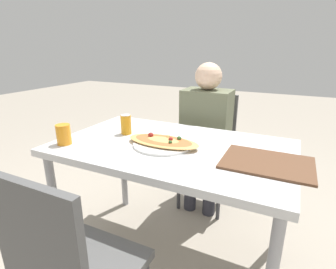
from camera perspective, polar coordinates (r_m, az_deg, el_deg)
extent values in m
plane|color=#9E9384|center=(1.92, 0.75, -24.43)|extent=(14.00, 14.00, 0.00)
cube|color=silver|center=(1.51, 0.87, -2.90)|extent=(1.33, 0.81, 0.04)
cylinder|color=#99999E|center=(1.78, -23.23, -14.97)|extent=(0.05, 0.05, 0.74)
cylinder|color=#99999E|center=(2.23, -9.69, -6.68)|extent=(0.05, 0.05, 0.74)
cylinder|color=#99999E|center=(1.87, 23.37, -13.20)|extent=(0.05, 0.05, 0.74)
cube|color=#4C4C4C|center=(2.20, 8.29, -4.66)|extent=(0.40, 0.40, 0.04)
cube|color=#4C4C4C|center=(2.28, 10.02, 2.93)|extent=(0.38, 0.03, 0.47)
cylinder|color=#38383D|center=(2.12, 11.02, -12.88)|extent=(0.03, 0.03, 0.43)
cylinder|color=#38383D|center=(2.21, 2.35, -11.08)|extent=(0.03, 0.03, 0.43)
cylinder|color=#38383D|center=(2.41, 13.19, -8.95)|extent=(0.03, 0.03, 0.43)
cylinder|color=#38383D|center=(2.49, 5.51, -7.56)|extent=(0.03, 0.03, 0.43)
cube|color=#4C4C4C|center=(0.98, -26.28, -21.51)|extent=(0.38, 0.03, 0.47)
cylinder|color=#2D2D38|center=(2.16, 9.05, -11.45)|extent=(0.10, 0.10, 0.47)
cylinder|color=#2D2D38|center=(2.21, 4.93, -10.62)|extent=(0.10, 0.10, 0.47)
cube|color=#60664C|center=(2.08, 8.40, 2.32)|extent=(0.36, 0.25, 0.53)
sphere|color=beige|center=(2.01, 8.90, 12.43)|extent=(0.20, 0.20, 0.20)
cylinder|color=white|center=(1.49, -1.08, -2.06)|extent=(0.34, 0.34, 0.01)
ellipsoid|color=tan|center=(1.48, -1.09, -1.44)|extent=(0.43, 0.21, 0.02)
ellipsoid|color=#D16033|center=(1.48, -1.09, -1.23)|extent=(0.36, 0.17, 0.01)
sphere|color=#335928|center=(1.43, 0.50, -1.74)|extent=(0.02, 0.02, 0.02)
sphere|color=maroon|center=(1.47, 0.51, -1.03)|extent=(0.02, 0.02, 0.02)
sphere|color=#335928|center=(1.48, 2.44, -0.86)|extent=(0.03, 0.03, 0.03)
sphere|color=maroon|center=(1.54, -3.76, -0.13)|extent=(0.03, 0.03, 0.03)
sphere|color=beige|center=(1.52, 0.13, -0.42)|extent=(0.02, 0.02, 0.02)
cylinder|color=orange|center=(1.69, -9.13, 2.14)|extent=(0.07, 0.07, 0.12)
cylinder|color=silver|center=(1.67, -9.24, 4.20)|extent=(0.06, 0.06, 0.00)
cylinder|color=orange|center=(1.60, -21.77, 0.02)|extent=(0.08, 0.08, 0.12)
cube|color=brown|center=(1.34, 20.75, -5.75)|extent=(0.41, 0.31, 0.01)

